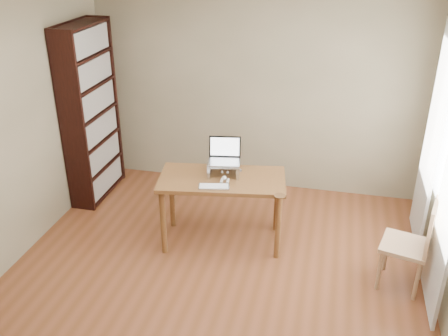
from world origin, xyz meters
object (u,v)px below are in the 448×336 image
bookshelf (91,113)px  keyboard (214,187)px  chair (414,241)px  desk (222,187)px  cat (228,168)px  laptop (225,155)px

bookshelf → keyboard: 1.98m
bookshelf → chair: bearing=-15.8°
keyboard → desk: bearing=70.2°
keyboard → cat: (0.06, 0.33, 0.05)m
chair → cat: bearing=-179.4°
keyboard → laptop: bearing=73.0°
keyboard → cat: bearing=67.4°
bookshelf → cat: (1.79, -0.59, -0.24)m
bookshelf → laptop: bookshelf is taller
bookshelf → laptop: bearing=-17.7°
cat → chair: size_ratio=0.51×
cat → chair: chair is taller
bookshelf → laptop: size_ratio=5.91×
desk → keyboard: 0.25m
bookshelf → desk: size_ratio=1.56×
bookshelf → chair: bookshelf is taller
laptop → cat: laptop is taller
keyboard → bookshelf: bearing=139.7°
keyboard → cat: 0.34m
chair → keyboard: bearing=-169.1°
desk → laptop: (0.00, 0.14, 0.30)m
bookshelf → desk: bookshelf is taller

